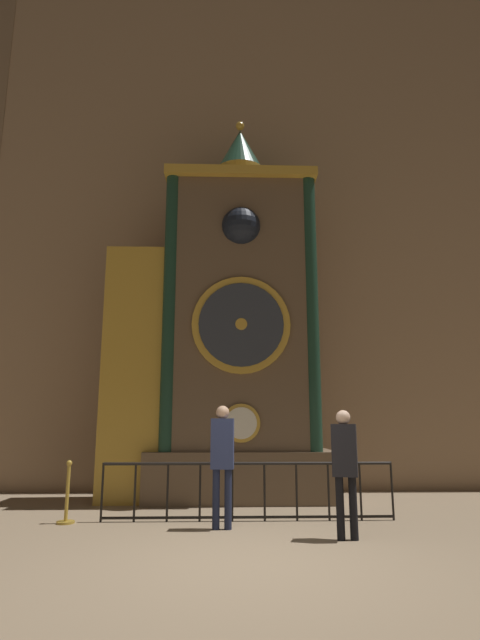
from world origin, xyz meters
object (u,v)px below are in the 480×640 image
object	(u,v)px
stanchion_post	(67,503)
clock_tower	(222,331)
visitor_near	(222,454)
visitor_far	(345,461)

from	to	relation	value
stanchion_post	clock_tower	bearing A→B (deg)	42.44
clock_tower	stanchion_post	xyz separation A→B (m)	(-2.42, -2.22, -3.17)
visitor_near	stanchion_post	size ratio (longest dim) A/B	1.89
clock_tower	visitor_near	world-z (taller)	clock_tower
visitor_near	clock_tower	bearing A→B (deg)	96.06
visitor_far	stanchion_post	bearing A→B (deg)	-179.96
visitor_near	visitor_far	world-z (taller)	visitor_near
clock_tower	visitor_near	xyz separation A→B (m)	(0.03, -2.74, -2.39)
visitor_near	stanchion_post	xyz separation A→B (m)	(-2.45, 0.52, -0.78)
stanchion_post	visitor_near	bearing A→B (deg)	-12.06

